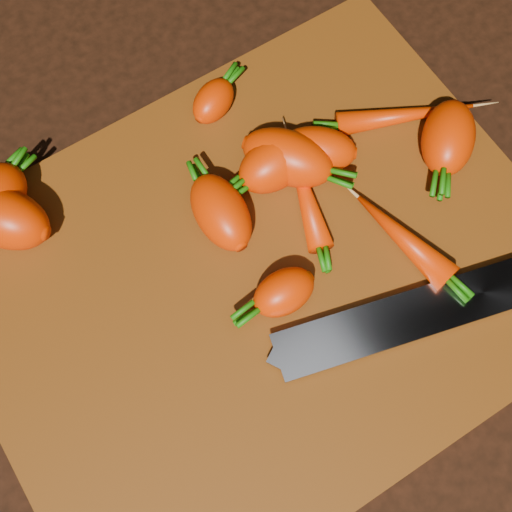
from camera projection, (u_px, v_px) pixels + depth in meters
ground at (262, 280)px, 0.63m from camera, size 2.00×2.00×0.01m
cutting_board at (262, 275)px, 0.62m from camera, size 0.50×0.40×0.01m
carrot_1 at (284, 292)px, 0.58m from camera, size 0.05×0.04×0.04m
carrot_2 at (288, 158)px, 0.62m from camera, size 0.09×0.10×0.05m
carrot_3 at (221, 212)px, 0.61m from camera, size 0.05×0.08×0.04m
carrot_4 at (277, 162)px, 0.62m from camera, size 0.08×0.05×0.05m
carrot_5 at (213, 101)px, 0.65m from camera, size 0.06×0.05×0.03m
carrot_6 at (317, 149)px, 0.63m from camera, size 0.08×0.08×0.04m
carrot_7 at (305, 193)px, 0.62m from camera, size 0.06×0.11×0.02m
carrot_8 at (405, 115)px, 0.65m from camera, size 0.13×0.07×0.02m
carrot_9 at (403, 238)px, 0.61m from camera, size 0.05×0.11×0.03m
carrot_10 at (448, 138)px, 0.63m from camera, size 0.09×0.09×0.05m
carrot_11 at (5, 218)px, 0.60m from camera, size 0.09×0.09×0.05m
knife at (433, 309)px, 0.59m from camera, size 0.37×0.13×0.02m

